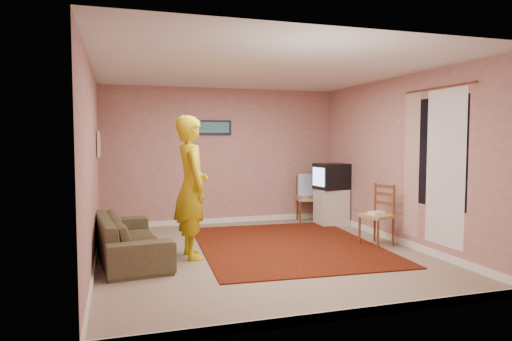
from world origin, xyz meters
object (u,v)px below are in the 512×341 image
object	(u,v)px
tv_cabinet	(331,207)
chair_a	(307,193)
person	(192,187)
sofa	(130,237)
chair_b	(377,208)
crt_tv	(331,176)

from	to	relation	value
tv_cabinet	chair_a	world-z (taller)	chair_a
tv_cabinet	person	distance (m)	3.40
sofa	chair_a	bearing A→B (deg)	-67.41
tv_cabinet	chair_b	size ratio (longest dim) A/B	1.30
tv_cabinet	chair_a	size ratio (longest dim) A/B	1.38
person	tv_cabinet	bearing A→B (deg)	-65.40
tv_cabinet	chair_a	distance (m)	0.60
tv_cabinet	chair_b	distance (m)	1.76
tv_cabinet	person	world-z (taller)	person
person	sofa	bearing A→B (deg)	75.35
chair_b	sofa	distance (m)	3.67
chair_a	chair_b	size ratio (longest dim) A/B	0.94
chair_b	person	distance (m)	2.85
tv_cabinet	crt_tv	xyz separation A→B (m)	(-0.01, -0.00, 0.58)
crt_tv	tv_cabinet	bearing A→B (deg)	0.00
chair_b	sofa	size ratio (longest dim) A/B	0.26
tv_cabinet	person	xyz separation A→B (m)	(-2.92, -1.60, 0.64)
chair_b	person	size ratio (longest dim) A/B	0.27
chair_b	tv_cabinet	bearing A→B (deg)	159.43
crt_tv	chair_a	world-z (taller)	crt_tv
sofa	person	world-z (taller)	person
chair_b	crt_tv	bearing A→B (deg)	159.62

